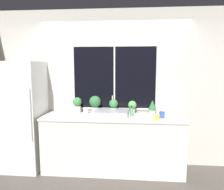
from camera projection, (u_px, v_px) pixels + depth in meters
The scene contains 16 objects.
ground_plane at pixel (111, 179), 3.40m from camera, with size 14.00×14.00×0.00m, color #4C4742.
wall_back at pixel (115, 88), 3.84m from camera, with size 8.00×0.09×2.70m.
wall_left at pixel (23, 83), 4.88m from camera, with size 0.06×7.00×2.70m.
wall_right at pixel (221, 85), 4.51m from camera, with size 0.06×7.00×2.70m.
counter at pixel (113, 144), 3.61m from camera, with size 2.30×0.59×0.93m.
refrigerator at pixel (24, 115), 3.70m from camera, with size 0.65×0.70×1.82m.
sink at pixel (111, 113), 3.59m from camera, with size 0.54×0.44×0.30m.
potted_plant_far_left at pixel (77, 104), 3.80m from camera, with size 0.16×0.16×0.27m.
potted_plant_left at pixel (95, 103), 3.76m from camera, with size 0.20×0.20×0.30m.
potted_plant_center at pixel (114, 105), 3.74m from camera, with size 0.15×0.15×0.25m.
potted_plant_right at pixel (132, 106), 3.72m from camera, with size 0.14×0.14×0.23m.
potted_plant_far_right at pixel (152, 106), 3.69m from camera, with size 0.14×0.14×0.24m.
soap_bottle at pixel (132, 112), 3.52m from camera, with size 0.05×0.05×0.18m.
mug_yellow at pixel (157, 117), 3.32m from camera, with size 0.08×0.08×0.08m.
mug_white at pixel (86, 111), 3.74m from camera, with size 0.08×0.08×0.08m.
mug_blue at pixel (162, 115), 3.43m from camera, with size 0.09×0.09×0.10m.
Camera 1 is at (0.29, -3.17, 1.76)m, focal length 35.00 mm.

